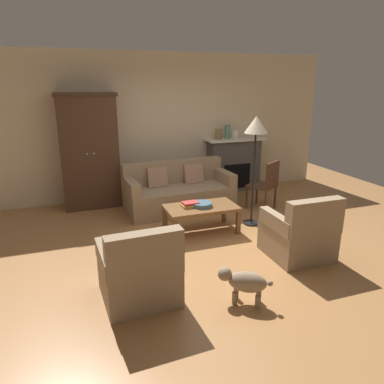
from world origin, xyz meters
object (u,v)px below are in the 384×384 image
at_px(fireplace, 234,164).
at_px(side_chair_wooden, 266,182).
at_px(floor_lamp, 256,131).
at_px(armchair_near_left, 140,273).
at_px(coffee_table, 201,210).
at_px(armchair_near_right, 300,235).
at_px(dog, 244,282).
at_px(mantel_vase_jade, 227,132).
at_px(book_stack, 190,204).
at_px(mantel_vase_cream, 235,134).
at_px(fruit_bowl, 202,204).
at_px(couch, 178,193).
at_px(armoire, 89,151).
at_px(mantel_vase_bronze, 218,134).

bearing_deg(fireplace, side_chair_wooden, -89.79).
bearing_deg(side_chair_wooden, floor_lamp, -136.43).
bearing_deg(side_chair_wooden, armchair_near_left, -142.94).
relative_size(coffee_table, armchair_near_right, 1.25).
distance_m(side_chair_wooden, dog, 3.05).
xyz_separation_m(fireplace, coffee_table, (-1.48, -1.92, -0.20)).
bearing_deg(mantel_vase_jade, armchair_near_left, -127.07).
bearing_deg(coffee_table, floor_lamp, 2.10).
height_order(book_stack, mantel_vase_cream, mantel_vase_cream).
relative_size(book_stack, floor_lamp, 0.15).
xyz_separation_m(fireplace, side_chair_wooden, (0.01, -1.34, -0.06)).
distance_m(mantel_vase_cream, floor_lamp, 1.99).
bearing_deg(mantel_vase_cream, fruit_bowl, -127.50).
bearing_deg(armchair_near_right, couch, 112.04).
bearing_deg(mantel_vase_jade, dog, -112.09).
height_order(fireplace, book_stack, fireplace).
height_order(floor_lamp, dog, floor_lamp).
relative_size(armchair_near_left, armchair_near_right, 1.00).
height_order(coffee_table, side_chair_wooden, side_chair_wooden).
distance_m(armoire, side_chair_wooden, 3.25).
bearing_deg(floor_lamp, mantel_vase_cream, 72.82).
xyz_separation_m(armchair_near_left, armchair_near_right, (2.19, 0.27, 0.00)).
xyz_separation_m(coffee_table, mantel_vase_cream, (1.48, 1.91, 0.84)).
distance_m(armoire, fruit_bowl, 2.44).
relative_size(fruit_bowl, mantel_vase_bronze, 1.49).
bearing_deg(armchair_near_left, armoire, 93.57).
bearing_deg(book_stack, dog, -92.44).
bearing_deg(fireplace, mantel_vase_cream, -90.00).
relative_size(floor_lamp, dog, 3.54).
relative_size(fireplace, fruit_bowl, 4.10).
xyz_separation_m(fruit_bowl, floor_lamp, (0.89, 0.04, 1.07)).
xyz_separation_m(couch, book_stack, (-0.15, -1.07, 0.14)).
relative_size(coffee_table, book_stack, 4.33).
xyz_separation_m(fireplace, dog, (-1.73, -3.83, -0.32)).
bearing_deg(floor_lamp, book_stack, 179.75).
bearing_deg(floor_lamp, fruit_bowl, -177.58).
bearing_deg(couch, book_stack, -97.95).
xyz_separation_m(fruit_bowl, side_chair_wooden, (1.47, 0.59, 0.06)).
distance_m(armchair_near_left, armchair_near_right, 2.20).
bearing_deg(armchair_near_left, floor_lamp, 35.08).
relative_size(coffee_table, fruit_bowl, 3.58).
xyz_separation_m(armchair_near_left, dog, (1.01, -0.42, -0.07)).
height_order(book_stack, armchair_near_left, armchair_near_left).
distance_m(coffee_table, side_chair_wooden, 1.60).
relative_size(fireplace, mantel_vase_cream, 7.64).
relative_size(fireplace, dog, 2.54).
xyz_separation_m(couch, floor_lamp, (0.92, -1.08, 1.20)).
bearing_deg(mantel_vase_cream, armchair_near_left, -128.95).
bearing_deg(dog, mantel_vase_cream, 65.62).
height_order(fireplace, couch, fireplace).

